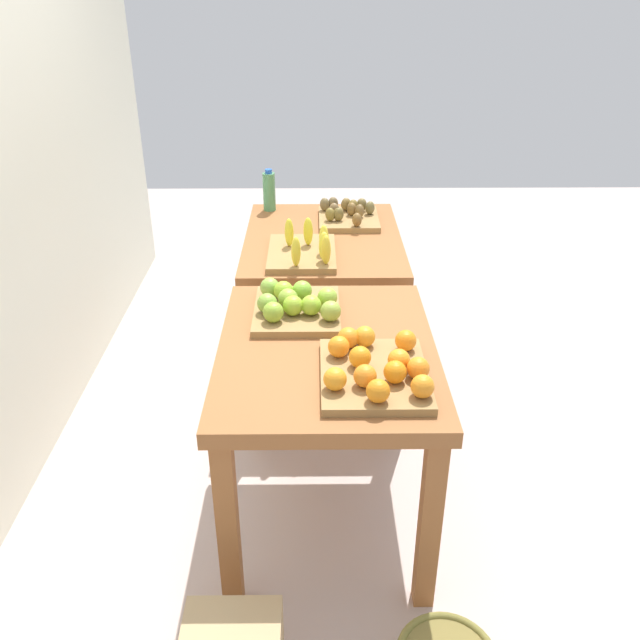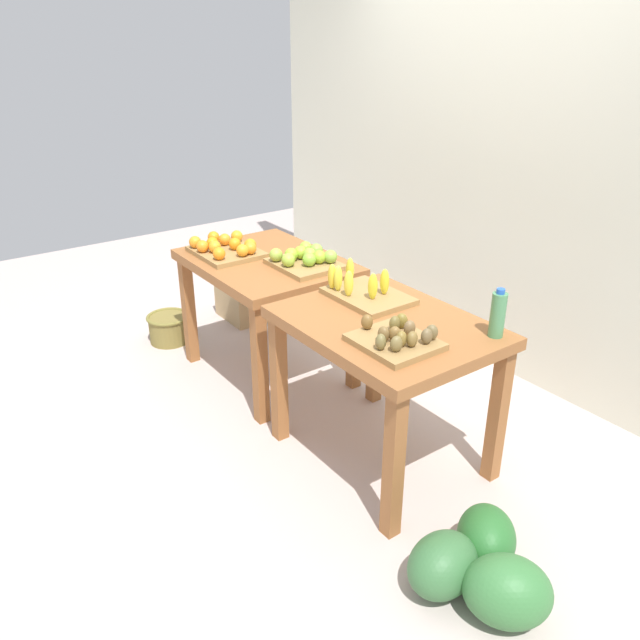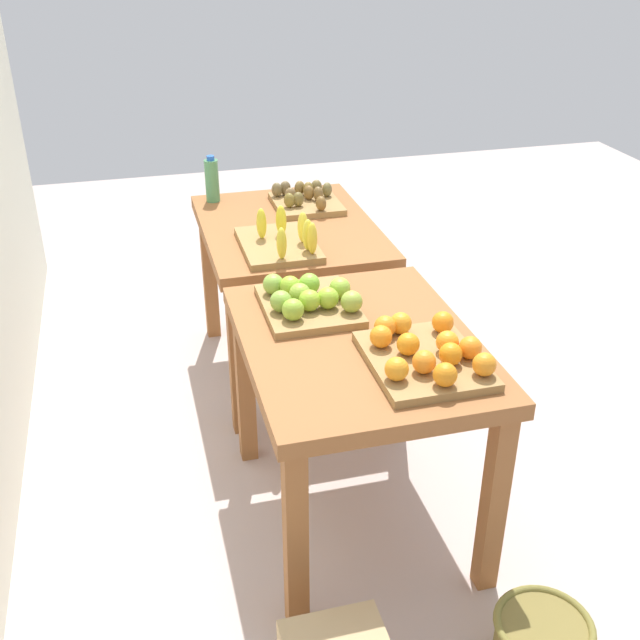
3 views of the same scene
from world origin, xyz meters
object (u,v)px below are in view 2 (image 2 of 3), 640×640
Objects in this scene: cardboard_produce_box at (243,300)px; orange_bin at (226,248)px; apple_bin at (305,259)px; wicker_basket at (169,327)px; display_table_right at (386,343)px; water_bottle at (498,314)px; banana_crate at (364,291)px; kiwi_bin at (397,338)px; watermelon_pile at (480,566)px; display_table_left at (267,277)px.

orange_bin is at bearing -35.09° from cardboard_produce_box.
wicker_basket is at bearing -156.31° from apple_bin.
orange_bin is at bearing -149.19° from apple_bin.
cardboard_produce_box is (-0.65, 0.46, -0.70)m from orange_bin.
display_table_right is 2.60× the size of apple_bin.
water_bottle is at bearing 7.81° from apple_bin.
display_table_right is 0.34m from banana_crate.
kiwi_bin is 0.92× the size of cardboard_produce_box.
apple_bin is at bearing 166.78° from kiwi_bin.
apple_bin is 1.30m from water_bottle.
wicker_basket is at bearing -164.68° from water_bottle.
water_bottle is 0.76× the size of wicker_basket.
cardboard_produce_box reaches higher than watermelon_pile.
wicker_basket is at bearing -157.00° from display_table_left.
orange_bin is 1.11× the size of cardboard_produce_box.
banana_crate is (-0.29, 0.09, 0.16)m from display_table_right.
apple_bin is at bearing 23.69° from wicker_basket.
apple_bin reaches higher than display_table_left.
watermelon_pile is (2.26, -0.11, -0.71)m from orange_bin.
display_table_left is 2.12m from watermelon_pile.
display_table_right is 2.81× the size of kiwi_bin.
banana_crate is 1.10× the size of cardboard_produce_box.
display_table_right is 1.10m from watermelon_pile.
water_bottle reaches higher than apple_bin.
display_table_left is at bearing 174.16° from kiwi_bin.
banana_crate is at bearing -163.71° from water_bottle.
kiwi_bin is at bearing -24.27° from banana_crate.
watermelon_pile is 2.97m from cardboard_produce_box.
kiwi_bin is (1.10, -0.26, -0.01)m from apple_bin.
display_table_left is at bearing 23.00° from wicker_basket.
apple_bin is 0.59m from banana_crate.
display_table_left is 1.56× the size of watermelon_pile.
kiwi_bin reaches higher than cardboard_produce_box.
banana_crate is at bearing 162.20° from display_table_right.
apple_bin is (0.47, 0.28, 0.00)m from orange_bin.
display_table_right is at bearing 163.61° from watermelon_pile.
kiwi_bin is (0.22, -0.14, 0.15)m from display_table_right.
apple_bin reaches higher than orange_bin.
wicker_basket is (-2.86, -0.08, -0.02)m from watermelon_pile.
orange_bin reaches higher than kiwi_bin.
orange_bin is at bearing -179.20° from kiwi_bin.
orange_bin is 1.44× the size of wicker_basket.
orange_bin is 0.97m from wicker_basket.
display_table_right is 1.56× the size of watermelon_pile.
display_table_left is 1.36m from kiwi_bin.
cardboard_produce_box is at bearing 94.37° from wicker_basket.
kiwi_bin is at bearing -5.84° from display_table_left.
wicker_basket is (-1.07, -0.47, -0.73)m from apple_bin.
water_bottle reaches higher than display_table_right.
water_bottle is 0.35× the size of watermelon_pile.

